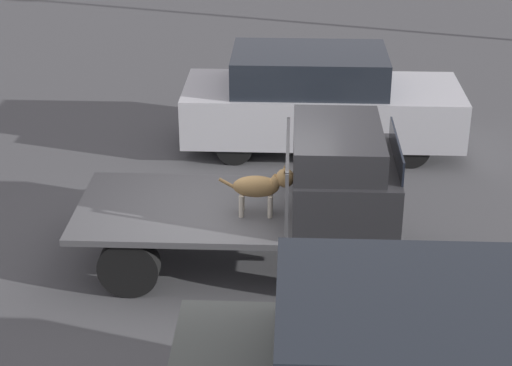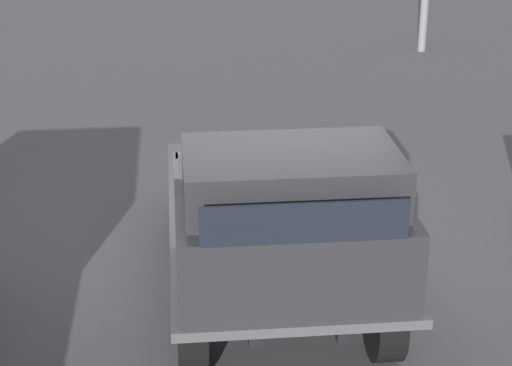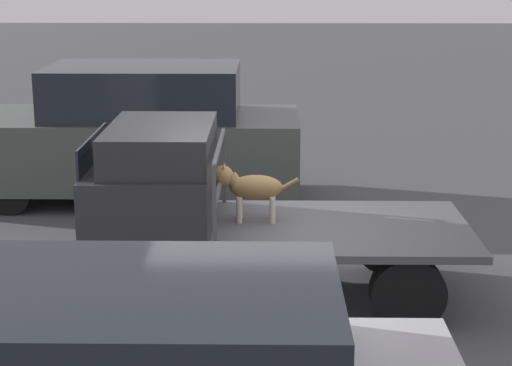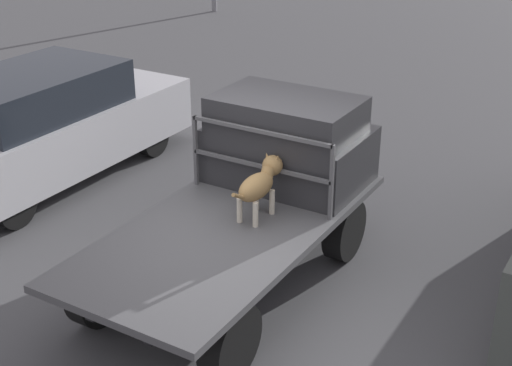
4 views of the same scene
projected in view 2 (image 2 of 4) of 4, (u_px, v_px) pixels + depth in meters
ground_plane at (271, 287)px, 8.26m from camera, size 80.00×80.00×0.00m
flatbed_truck at (272, 233)px, 8.03m from camera, size 3.96×1.90×0.79m
truck_cab at (292, 223)px, 6.58m from camera, size 1.24×1.78×1.06m
truck_headboard at (281, 182)px, 7.16m from camera, size 0.04×1.78×0.86m
dog at (257, 190)px, 7.47m from camera, size 0.96×0.26×0.63m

